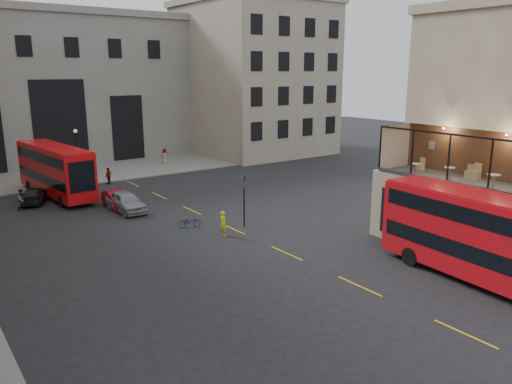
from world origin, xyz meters
TOP-DOWN VIEW (x-y plane):
  - ground at (0.00, 0.00)m, footprint 140.00×140.00m
  - host_building_main at (9.95, 0.00)m, footprint 7.26×11.40m
  - host_frontage at (6.50, 0.00)m, footprint 3.00×11.00m
  - cafe_floor at (6.50, 0.00)m, footprint 3.00×10.00m
  - gateway at (-5.00, 47.99)m, footprint 35.00×10.60m
  - building_right at (20.00, 39.97)m, footprint 16.60×18.60m
  - pavement_far at (-6.00, 38.00)m, footprint 40.00×12.00m
  - traffic_light_near at (-1.00, 12.00)m, footprint 0.16×0.20m
  - street_lamp_b at (-6.00, 34.00)m, footprint 0.36×0.36m
  - bus_near at (3.50, -3.60)m, footprint 3.50×12.06m
  - bus_far at (-9.42, 29.18)m, footprint 3.78×11.62m
  - car_a at (-6.35, 20.83)m, footprint 2.10×4.78m
  - car_b at (-6.47, 22.49)m, footprint 1.54×4.13m
  - car_c at (-11.58, 28.04)m, footprint 3.50×4.81m
  - bicycle at (-4.26, 14.20)m, footprint 1.62×1.12m
  - cyclist at (-3.27, 11.22)m, footprint 0.47×0.67m
  - pedestrian_a at (-12.93, 26.22)m, footprint 1.01×0.91m
  - pedestrian_b at (-6.22, 38.62)m, footprint 1.11×1.12m
  - pedestrian_c at (-3.91, 31.37)m, footprint 1.02×0.87m
  - pedestrian_d at (5.29, 37.70)m, footprint 1.11×1.07m
  - cafe_table_near at (5.63, -2.43)m, footprint 0.69×0.69m
  - cafe_table_mid at (5.92, 0.45)m, footprint 0.62×0.62m
  - cafe_table_far at (5.50, 2.57)m, footprint 0.59×0.59m
  - cafe_chair_b at (7.45, 0.09)m, footprint 0.46×0.46m
  - cafe_chair_c at (7.53, -0.29)m, footprint 0.48×0.48m
  - cafe_chair_d at (7.15, 3.37)m, footprint 0.43×0.43m

SIDE VIEW (x-z plane):
  - ground at x=0.00m, z-range 0.00..0.00m
  - pavement_far at x=-6.00m, z-range 0.00..0.12m
  - bicycle at x=-4.26m, z-range 0.00..0.81m
  - car_c at x=-11.58m, z-range 0.00..1.29m
  - car_b at x=-6.47m, z-range 0.00..1.35m
  - pedestrian_b at x=-6.22m, z-range 0.00..1.55m
  - car_a at x=-6.35m, z-range 0.00..1.60m
  - pedestrian_c at x=-3.91m, z-range 0.00..1.64m
  - pedestrian_a at x=-12.93m, z-range 0.00..1.70m
  - cyclist at x=-3.27m, z-range 0.00..1.72m
  - pedestrian_d at x=5.29m, z-range 0.00..1.92m
  - host_frontage at x=6.50m, z-range 0.00..4.50m
  - street_lamp_b at x=-6.00m, z-range -0.27..5.06m
  - traffic_light_near at x=-1.00m, z-range 0.52..4.32m
  - bus_far at x=-9.42m, z-range 0.28..4.83m
  - bus_near at x=3.50m, z-range 0.29..5.04m
  - cafe_floor at x=6.50m, z-range 4.50..4.60m
  - cafe_chair_d at x=7.15m, z-range 4.44..5.26m
  - cafe_chair_b at x=7.45m, z-range 4.44..5.26m
  - cafe_chair_c at x=7.53m, z-range 4.41..5.37m
  - cafe_table_far at x=5.50m, z-range 4.72..5.45m
  - cafe_table_mid at x=5.92m, z-range 4.73..5.50m
  - cafe_table_near at x=5.63m, z-range 4.74..5.60m
  - host_building_main at x=9.95m, z-range 0.24..15.34m
  - gateway at x=-5.00m, z-range 0.39..18.39m
  - building_right at x=20.00m, z-range 0.39..20.39m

